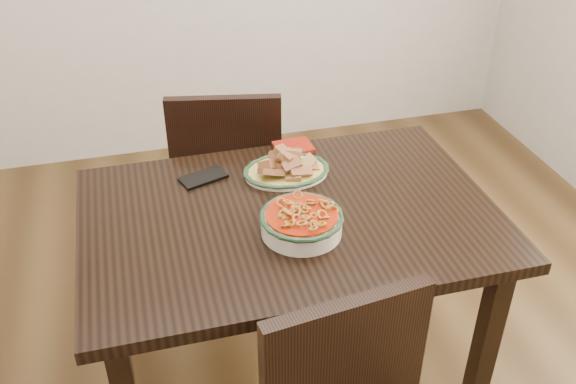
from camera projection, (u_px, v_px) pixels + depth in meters
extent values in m
plane|color=#3C2813|center=(298.00, 358.00, 2.43)|extent=(3.50, 3.50, 0.00)
cube|color=black|center=(290.00, 217.00, 1.94)|extent=(1.25, 0.83, 0.04)
cube|color=black|center=(484.00, 349.00, 2.00)|extent=(0.06, 0.06, 0.71)
cube|color=black|center=(120.00, 273.00, 2.30)|extent=(0.06, 0.06, 0.71)
cube|color=black|center=(399.00, 226.00, 2.54)|extent=(0.06, 0.06, 0.71)
cube|color=black|center=(229.00, 178.00, 2.70)|extent=(0.49, 0.49, 0.04)
cube|color=black|center=(269.00, 198.00, 2.97)|extent=(0.04, 0.04, 0.41)
cube|color=black|center=(195.00, 201.00, 2.95)|extent=(0.04, 0.04, 0.41)
cube|color=black|center=(272.00, 244.00, 2.69)|extent=(0.04, 0.04, 0.41)
cube|color=black|center=(191.00, 247.00, 2.67)|extent=(0.04, 0.04, 0.41)
cube|color=black|center=(226.00, 151.00, 2.40)|extent=(0.42, 0.12, 0.44)
cube|color=black|center=(345.00, 370.00, 1.53)|extent=(0.42, 0.09, 0.44)
ellipsoid|color=beige|center=(286.00, 172.00, 2.11)|extent=(0.28, 0.21, 0.02)
ellipsoid|color=gold|center=(286.00, 171.00, 2.11)|extent=(0.27, 0.20, 0.01)
torus|color=#18361D|center=(286.00, 170.00, 2.11)|extent=(0.22, 0.22, 0.01)
cylinder|color=beige|center=(302.00, 224.00, 1.83)|extent=(0.23, 0.23, 0.06)
torus|color=#16321B|center=(302.00, 216.00, 1.82)|extent=(0.24, 0.24, 0.02)
cylinder|color=#971D07|center=(302.00, 215.00, 1.82)|extent=(0.21, 0.21, 0.01)
cube|color=black|center=(203.00, 178.00, 2.09)|extent=(0.17, 0.12, 0.01)
cube|color=maroon|center=(294.00, 147.00, 2.26)|extent=(0.14, 0.12, 0.01)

